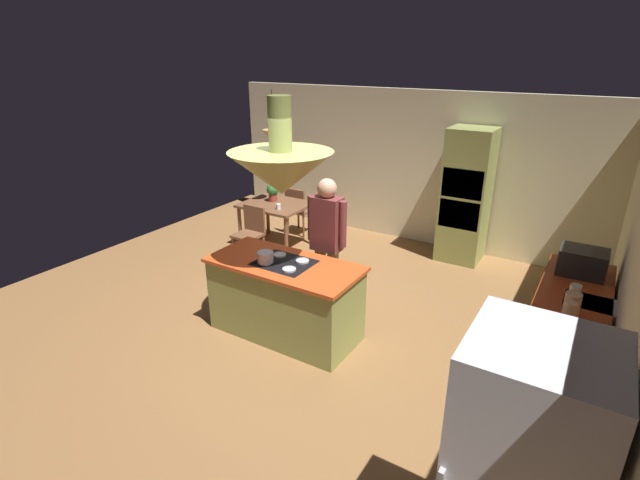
{
  "coord_description": "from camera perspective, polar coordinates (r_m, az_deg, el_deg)",
  "views": [
    {
      "loc": [
        2.87,
        -4.07,
        3.11
      ],
      "look_at": [
        0.1,
        0.4,
        1.0
      ],
      "focal_mm": 26.5,
      "sensor_mm": 36.0,
      "label": 1
    }
  ],
  "objects": [
    {
      "name": "ground",
      "position": [
        5.87,
        -2.93,
        -10.15
      ],
      "size": [
        8.16,
        8.16,
        0.0
      ],
      "primitive_type": "plane",
      "color": "olive"
    },
    {
      "name": "wall_back",
      "position": [
        8.26,
        10.76,
        8.63
      ],
      "size": [
        6.8,
        0.1,
        2.55
      ],
      "primitive_type": "cube",
      "color": "beige",
      "rests_on": "ground"
    },
    {
      "name": "wall_right",
      "position": [
        4.85,
        33.63,
        -4.3
      ],
      "size": [
        0.1,
        7.2,
        2.55
      ],
      "primitive_type": "cube",
      "color": "beige",
      "rests_on": "ground"
    },
    {
      "name": "kitchen_island",
      "position": [
        5.5,
        -4.22,
        -7.02
      ],
      "size": [
        1.75,
        0.83,
        0.93
      ],
      "color": "#8C934C",
      "rests_on": "ground"
    },
    {
      "name": "counter_run_right",
      "position": [
        5.37,
        27.49,
        -10.44
      ],
      "size": [
        0.73,
        2.13,
        0.91
      ],
      "color": "#8C934C",
      "rests_on": "ground"
    },
    {
      "name": "oven_tower",
      "position": [
        7.62,
        17.2,
        5.08
      ],
      "size": [
        0.66,
        0.62,
        2.07
      ],
      "color": "#8C934C",
      "rests_on": "ground"
    },
    {
      "name": "dining_table",
      "position": [
        7.91,
        -5.36,
        3.7
      ],
      "size": [
        1.07,
        0.88,
        0.76
      ],
      "color": "brown",
      "rests_on": "ground"
    },
    {
      "name": "person_at_island",
      "position": [
        5.71,
        0.81,
        0.25
      ],
      "size": [
        0.53,
        0.23,
        1.74
      ],
      "color": "tan",
      "rests_on": "ground"
    },
    {
      "name": "range_hood",
      "position": [
        4.96,
        -4.7,
        8.38
      ],
      "size": [
        1.1,
        1.1,
        1.0
      ],
      "color": "#8C934C"
    },
    {
      "name": "pendant_light_over_table",
      "position": [
        7.62,
        -5.69,
        12.33
      ],
      "size": [
        0.32,
        0.32,
        0.82
      ],
      "color": "#E0B266"
    },
    {
      "name": "chair_facing_island",
      "position": [
        7.48,
        -8.35,
        1.21
      ],
      "size": [
        0.4,
        0.4,
        0.87
      ],
      "color": "brown",
      "rests_on": "ground"
    },
    {
      "name": "chair_by_back_wall",
      "position": [
        8.47,
        -2.65,
        3.9
      ],
      "size": [
        0.4,
        0.4,
        0.87
      ],
      "rotation": [
        0.0,
        0.0,
        3.14
      ],
      "color": "brown",
      "rests_on": "ground"
    },
    {
      "name": "potted_plant_on_table",
      "position": [
        7.97,
        -5.73,
        5.85
      ],
      "size": [
        0.2,
        0.2,
        0.3
      ],
      "color": "#99382D",
      "rests_on": "dining_table"
    },
    {
      "name": "cup_on_table",
      "position": [
        7.57,
        -5.04,
        4.04
      ],
      "size": [
        0.07,
        0.07,
        0.09
      ],
      "primitive_type": "cylinder",
      "color": "white",
      "rests_on": "dining_table"
    },
    {
      "name": "canister_flour",
      "position": [
        4.65,
        27.94,
        -7.79
      ],
      "size": [
        0.11,
        0.11,
        0.2
      ],
      "primitive_type": "cylinder",
      "color": "#E0B78C",
      "rests_on": "counter_run_right"
    },
    {
      "name": "canister_sugar",
      "position": [
        4.81,
        28.15,
        -6.83
      ],
      "size": [
        0.14,
        0.14,
        0.21
      ],
      "primitive_type": "cylinder",
      "color": "#E0B78C",
      "rests_on": "counter_run_right"
    },
    {
      "name": "canister_tea",
      "position": [
        4.97,
        28.35,
        -5.9
      ],
      "size": [
        0.1,
        0.1,
        0.21
      ],
      "primitive_type": "cylinder",
      "color": "silver",
      "rests_on": "counter_run_right"
    },
    {
      "name": "microwave_on_counter",
      "position": [
        5.68,
        29.13,
        -2.33
      ],
      "size": [
        0.46,
        0.36,
        0.28
      ],
      "primitive_type": "cube",
      "color": "#232326",
      "rests_on": "counter_run_right"
    },
    {
      "name": "cooking_pot_on_cooktop",
      "position": [
        5.26,
        -6.62,
        -2.07
      ],
      "size": [
        0.18,
        0.18,
        0.12
      ],
      "primitive_type": "cylinder",
      "color": "#B2B2B7",
      "rests_on": "kitchen_island"
    }
  ]
}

